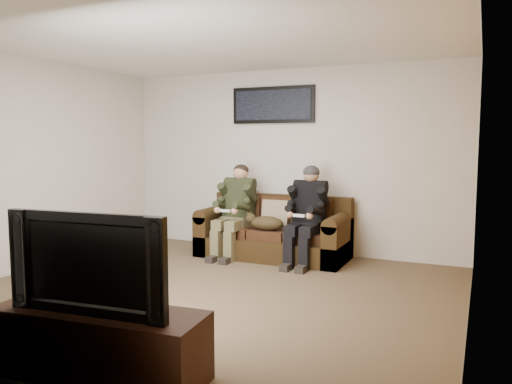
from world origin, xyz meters
The scene contains 16 objects.
floor centered at (0.00, 0.00, 0.00)m, with size 5.00×5.00×0.00m, color brown.
ceiling centered at (0.00, 0.00, 2.60)m, with size 5.00×5.00×0.00m, color silver.
wall_back centered at (0.00, 2.25, 1.30)m, with size 5.00×5.00×0.00m, color beige.
wall_front centered at (0.00, -2.25, 1.30)m, with size 5.00×5.00×0.00m, color beige.
wall_left centered at (-2.50, 0.00, 1.30)m, with size 4.50×4.50×0.00m, color beige.
wall_right centered at (2.50, 0.00, 1.30)m, with size 4.50×4.50×0.00m, color beige.
accent_wall_right centered at (2.49, 0.00, 1.30)m, with size 4.50×4.50×0.00m, color #A86010.
sofa centered at (-0.01, 1.82, 0.31)m, with size 2.02×0.87×0.83m.
throw_pillow centered at (-0.01, 1.86, 0.59)m, with size 0.39×0.11×0.37m, color tan.
throw_blanket centered at (-0.63, 2.08, 0.83)m, with size 0.41×0.20×0.07m, color gray.
person_left centered at (-0.53, 1.65, 0.70)m, with size 0.51×0.87×1.26m.
person_right centered at (0.51, 1.65, 0.70)m, with size 0.51×0.86×1.27m.
cat centered at (-0.04, 1.56, 0.51)m, with size 0.66×0.26×0.24m.
framed_poster centered at (-0.21, 2.22, 2.10)m, with size 1.25×0.05×0.52m.
tv_stand centered at (0.27, -1.95, 0.23)m, with size 1.47×0.47×0.46m, color black.
television centered at (0.27, -1.95, 0.80)m, with size 1.16×0.15×0.67m, color black.
Camera 1 is at (2.57, -4.45, 1.58)m, focal length 35.00 mm.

